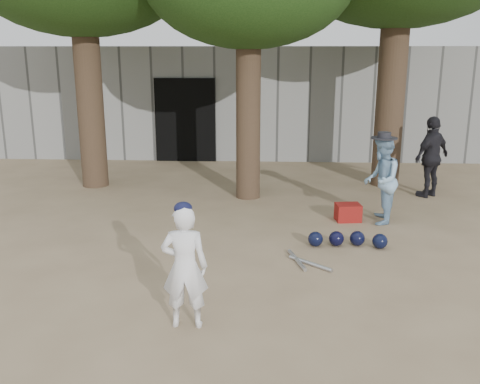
# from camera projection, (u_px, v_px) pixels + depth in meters

# --- Properties ---
(ground) EXTENTS (70.00, 70.00, 0.00)m
(ground) POSITION_uv_depth(u_px,v_px,m) (190.00, 283.00, 6.87)
(ground) COLOR #937C5E
(ground) RESTS_ON ground
(boy_player) EXTENTS (0.51, 0.34, 1.36)m
(boy_player) POSITION_uv_depth(u_px,v_px,m) (185.00, 267.00, 5.63)
(boy_player) COLOR white
(boy_player) RESTS_ON ground
(spectator_blue) EXTENTS (0.71, 0.83, 1.51)m
(spectator_blue) POSITION_uv_depth(u_px,v_px,m) (381.00, 180.00, 9.09)
(spectator_blue) COLOR #88B1D2
(spectator_blue) RESTS_ON ground
(spectator_dark) EXTENTS (1.00, 0.91, 1.64)m
(spectator_dark) POSITION_uv_depth(u_px,v_px,m) (432.00, 157.00, 10.73)
(spectator_dark) COLOR black
(spectator_dark) RESTS_ON ground
(red_bag) EXTENTS (0.46, 0.37, 0.30)m
(red_bag) POSITION_uv_depth(u_px,v_px,m) (348.00, 212.00, 9.34)
(red_bag) COLOR maroon
(red_bag) RESTS_ON ground
(back_building) EXTENTS (16.00, 5.24, 3.00)m
(back_building) POSITION_uv_depth(u_px,v_px,m) (236.00, 97.00, 16.46)
(back_building) COLOR gray
(back_building) RESTS_ON ground
(helmet_row) EXTENTS (1.19, 0.34, 0.23)m
(helmet_row) POSITION_uv_depth(u_px,v_px,m) (347.00, 239.00, 8.11)
(helmet_row) COLOR black
(helmet_row) RESTS_ON ground
(bat_pile) EXTENTS (0.59, 0.73, 0.06)m
(bat_pile) POSITION_uv_depth(u_px,v_px,m) (304.00, 262.00, 7.47)
(bat_pile) COLOR #B4B6BB
(bat_pile) RESTS_ON ground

